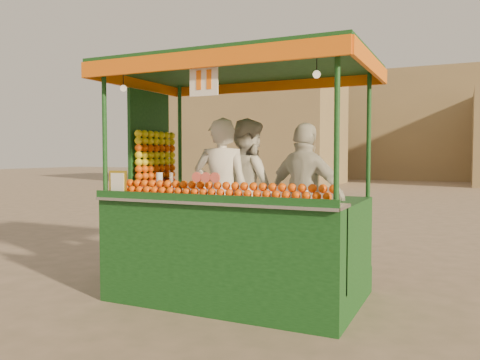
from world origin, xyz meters
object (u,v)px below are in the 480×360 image
at_px(juice_cart, 229,223).
at_px(vendor_right, 305,197).
at_px(vendor_middle, 248,190).
at_px(vendor_left, 221,193).

bearing_deg(juice_cart, vendor_right, 28.55).
bearing_deg(juice_cart, vendor_middle, 93.66).
relative_size(vendor_left, vendor_right, 1.04).
relative_size(vendor_left, vendor_middle, 0.99).
bearing_deg(vendor_right, vendor_middle, 1.13).
distance_m(juice_cart, vendor_left, 0.40).
height_order(vendor_middle, vendor_right, vendor_middle).
distance_m(vendor_left, vendor_middle, 0.47).
xyz_separation_m(vendor_left, vendor_middle, (0.14, 0.45, 0.01)).
bearing_deg(vendor_left, juice_cart, 117.80).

